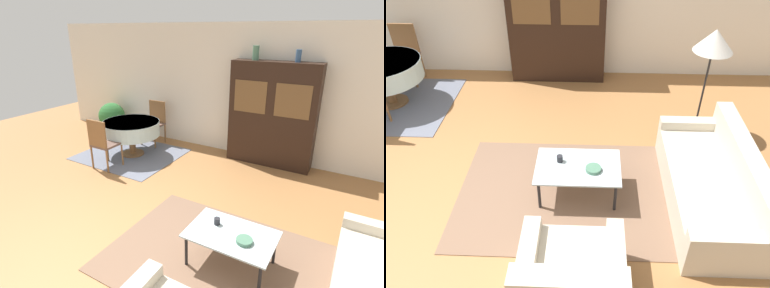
% 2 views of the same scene
% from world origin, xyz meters
% --- Properties ---
extents(ground_plane, '(14.00, 14.00, 0.00)m').
position_xyz_m(ground_plane, '(0.00, 0.00, 0.00)').
color(ground_plane, '#9E6B3D').
extents(wall_back, '(10.00, 0.06, 2.70)m').
position_xyz_m(wall_back, '(0.00, 3.63, 1.35)').
color(wall_back, silver).
rests_on(wall_back, ground_plane).
extents(area_rug, '(2.65, 1.91, 0.01)m').
position_xyz_m(area_rug, '(1.18, 0.38, 0.01)').
color(area_rug, brown).
rests_on(area_rug, ground_plane).
extents(dining_rug, '(2.03, 1.78, 0.01)m').
position_xyz_m(dining_rug, '(-1.88, 2.31, 0.01)').
color(dining_rug, slate).
rests_on(dining_rug, ground_plane).
extents(coffee_table, '(0.98, 0.65, 0.42)m').
position_xyz_m(coffee_table, '(1.30, 0.38, 0.39)').
color(coffee_table, black).
rests_on(coffee_table, area_rug).
extents(display_cabinet, '(1.65, 0.39, 2.02)m').
position_xyz_m(display_cabinet, '(0.83, 3.39, 1.01)').
color(display_cabinet, black).
rests_on(display_cabinet, ground_plane).
extents(dining_table, '(1.21, 1.21, 0.73)m').
position_xyz_m(dining_table, '(-1.85, 2.35, 0.59)').
color(dining_table, brown).
rests_on(dining_table, dining_rug).
extents(dining_chair_near, '(0.44, 0.44, 1.00)m').
position_xyz_m(dining_chair_near, '(-1.85, 1.52, 0.57)').
color(dining_chair_near, brown).
rests_on(dining_chair_near, dining_rug).
extents(dining_chair_far, '(0.44, 0.44, 1.00)m').
position_xyz_m(dining_chair_far, '(-1.85, 3.17, 0.57)').
color(dining_chair_far, brown).
rests_on(dining_chair_far, dining_rug).
extents(cup, '(0.07, 0.07, 0.08)m').
position_xyz_m(cup, '(1.09, 0.46, 0.47)').
color(cup, '#232328').
rests_on(cup, coffee_table).
extents(bowl, '(0.18, 0.18, 0.04)m').
position_xyz_m(bowl, '(1.48, 0.32, 0.45)').
color(bowl, '#4C7A60').
rests_on(bowl, coffee_table).
extents(vase_tall, '(0.12, 0.12, 0.26)m').
position_xyz_m(vase_tall, '(0.42, 3.39, 2.15)').
color(vase_tall, '#4C7A60').
rests_on(vase_tall, display_cabinet).
extents(vase_short, '(0.10, 0.10, 0.22)m').
position_xyz_m(vase_short, '(1.19, 3.39, 2.13)').
color(vase_short, '#33517A').
rests_on(vase_short, display_cabinet).
extents(potted_plant, '(0.66, 0.66, 0.82)m').
position_xyz_m(potted_plant, '(-3.19, 3.13, 0.46)').
color(potted_plant, '#4C4C51').
rests_on(potted_plant, ground_plane).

